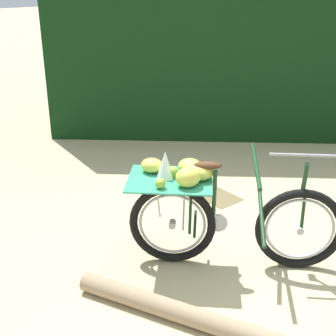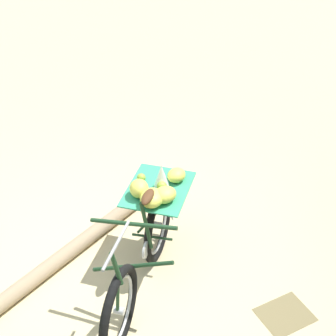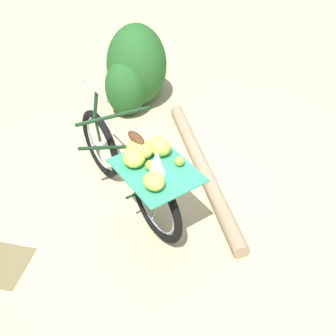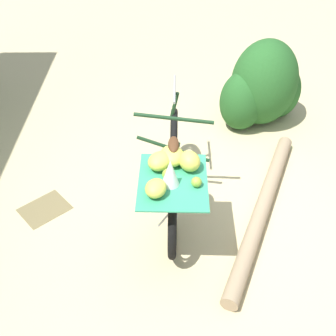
{
  "view_description": "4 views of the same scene",
  "coord_description": "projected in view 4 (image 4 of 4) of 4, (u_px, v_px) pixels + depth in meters",
  "views": [
    {
      "loc": [
        2.26,
        -2.49,
        2.33
      ],
      "look_at": [
        -0.24,
        -0.49,
        0.96
      ],
      "focal_mm": 49.7,
      "sensor_mm": 36.0,
      "label": 1
    },
    {
      "loc": [
        1.23,
        2.92,
        3.5
      ],
      "look_at": [
        -0.53,
        -0.43,
        0.91
      ],
      "focal_mm": 54.17,
      "sensor_mm": 36.0,
      "label": 2
    },
    {
      "loc": [
        -2.67,
        -0.93,
        2.81
      ],
      "look_at": [
        -0.43,
        -0.45,
        0.86
      ],
      "focal_mm": 42.12,
      "sensor_mm": 36.0,
      "label": 3
    },
    {
      "loc": [
        -2.08,
        -2.16,
        2.94
      ],
      "look_at": [
        -0.37,
        -0.27,
        0.85
      ],
      "focal_mm": 45.22,
      "sensor_mm": 36.0,
      "label": 4
    }
  ],
  "objects": [
    {
      "name": "leaf_litter_patch",
      "position": [
        45.0,
        209.0,
        4.15
      ],
      "size": [
        0.44,
        0.36,
        0.01
      ],
      "primitive_type": "cube",
      "color": "olive",
      "rests_on": "ground_plane"
    },
    {
      "name": "fallen_log",
      "position": [
        263.0,
        207.0,
        4.07
      ],
      "size": [
        2.16,
        1.12,
        0.15
      ],
      "primitive_type": "cylinder",
      "rotation": [
        0.0,
        1.57,
        0.44
      ],
      "color": "#9E8466",
      "rests_on": "ground_plane"
    },
    {
      "name": "shrub_cluster",
      "position": [
        262.0,
        88.0,
        5.09
      ],
      "size": [
        1.11,
        0.76,
        1.06
      ],
      "color": "#235623",
      "rests_on": "ground_plane"
    },
    {
      "name": "ground_plane",
      "position": [
        177.0,
        206.0,
        4.18
      ],
      "size": [
        60.0,
        60.0,
        0.0
      ],
      "primitive_type": "plane",
      "color": "#C6B284"
    },
    {
      "name": "bicycle",
      "position": [
        173.0,
        173.0,
        3.78
      ],
      "size": [
        1.44,
        1.5,
        1.03
      ],
      "rotation": [
        0.0,
        0.0,
        0.81
      ],
      "color": "black",
      "rests_on": "ground_plane"
    }
  ]
}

